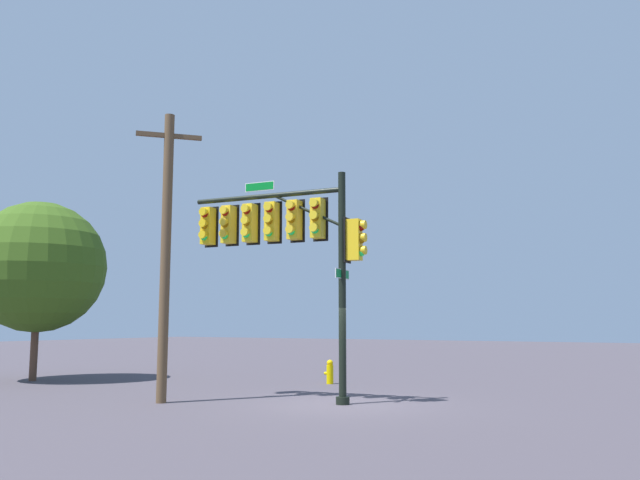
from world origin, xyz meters
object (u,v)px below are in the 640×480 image
signal_pole_assembly (283,233)px  utility_pole (166,250)px  fire_hydrant (330,372)px  tree_near (39,267)px

signal_pole_assembly → utility_pole: size_ratio=0.78×
fire_hydrant → utility_pole: bearing=79.6°
utility_pole → fire_hydrant: size_ratio=9.52×
signal_pole_assembly → utility_pole: utility_pole is taller
signal_pole_assembly → tree_near: 11.34m
utility_pole → fire_hydrant: bearing=-100.4°
fire_hydrant → tree_near: 11.57m
fire_hydrant → signal_pole_assembly: bearing=104.6°
utility_pole → fire_hydrant: (-1.27, -6.92, -3.68)m
signal_pole_assembly → tree_near: size_ratio=0.93×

